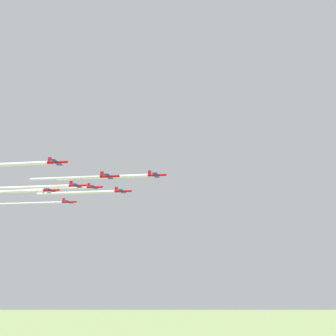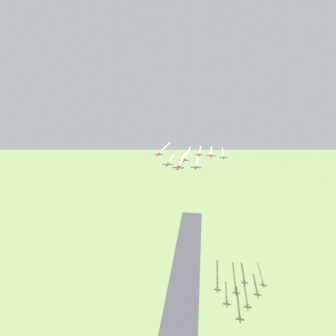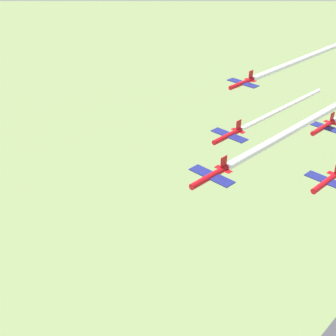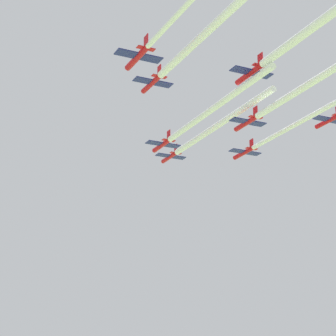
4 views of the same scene
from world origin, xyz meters
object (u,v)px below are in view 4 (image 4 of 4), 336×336
(jet_0, at_px, (170,156))
(jet_7, at_px, (251,73))
(jet_2, at_px, (245,152))
(jet_5, at_px, (329,120))
(jet_6, at_px, (138,56))
(jet_4, at_px, (247,122))
(jet_1, at_px, (163,144))
(jet_3, at_px, (153,82))

(jet_0, bearing_deg, jet_7, -101.09)
(jet_2, xyz_separation_m, jet_7, (38.31, 12.41, 0.32))
(jet_5, height_order, jet_6, jet_5)
(jet_0, height_order, jet_4, jet_0)
(jet_4, xyz_separation_m, jet_6, (34.43, -7.34, -0.56))
(jet_1, height_order, jet_6, jet_6)
(jet_3, distance_m, jet_4, 20.89)
(jet_2, bearing_deg, jet_3, -150.46)
(jet_1, height_order, jet_4, jet_4)
(jet_0, distance_m, jet_4, 34.88)
(jet_5, height_order, jet_7, jet_5)
(jet_0, distance_m, jet_2, 20.33)
(jet_2, distance_m, jet_4, 20.14)
(jet_4, height_order, jet_5, jet_5)
(jet_0, xyz_separation_m, jet_4, (23.03, 25.96, -3.41))
(jet_4, bearing_deg, jet_1, 120.47)
(jet_6, relative_size, jet_7, 1.00)
(jet_3, height_order, jet_5, jet_3)
(jet_7, bearing_deg, jet_3, 120.47)
(jet_6, bearing_deg, jet_0, 59.53)
(jet_5, bearing_deg, jet_1, 150.46)
(jet_1, bearing_deg, jet_2, -0.00)
(jet_1, xyz_separation_m, jet_6, (38.31, 12.41, 0.07))
(jet_0, bearing_deg, jet_1, -120.47)
(jet_0, xyz_separation_m, jet_7, (42.19, 32.17, -2.46))
(jet_0, distance_m, jet_7, 53.11)
(jet_1, relative_size, jet_3, 1.00)
(jet_2, relative_size, jet_5, 1.00)
(jet_4, height_order, jet_7, jet_7)
(jet_5, distance_m, jet_6, 54.10)
(jet_2, height_order, jet_4, jet_2)
(jet_6, bearing_deg, jet_1, 59.53)
(jet_1, xyz_separation_m, jet_7, (23.03, 25.96, 1.58))
(jet_1, bearing_deg, jet_7, -90.00)
(jet_4, distance_m, jet_7, 20.16)
(jet_1, height_order, jet_3, jet_3)
(jet_1, bearing_deg, jet_6, -120.47)
(jet_2, distance_m, jet_3, 35.40)
(jet_0, distance_m, jet_6, 60.53)
(jet_6, height_order, jet_7, jet_7)
(jet_6, bearing_deg, jet_4, 29.54)
(jet_3, relative_size, jet_4, 1.00)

